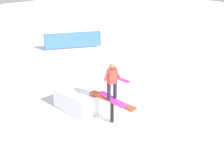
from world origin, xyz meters
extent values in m
plane|color=white|center=(0.00, 0.00, 0.00)|extent=(60.00, 60.00, 0.00)
cylinder|color=black|center=(0.00, 0.00, 0.42)|extent=(0.14, 0.14, 0.85)
cube|color=#A53F1E|center=(0.00, 0.00, 0.89)|extent=(2.13, 0.44, 0.08)
cube|color=white|center=(-1.66, -0.13, 0.39)|extent=(1.91, 1.63, 0.78)
cube|color=#D02898|center=(0.00, 0.00, 0.94)|extent=(1.57, 0.50, 0.03)
cylinder|color=#201A2D|center=(-0.02, -0.13, 1.26)|extent=(0.14, 0.14, 0.60)
cylinder|color=#201A2D|center=(0.02, 0.13, 1.26)|extent=(0.14, 0.14, 0.60)
cube|color=red|center=(0.00, 0.00, 1.82)|extent=(0.25, 0.36, 0.52)
cylinder|color=red|center=(-0.03, -0.21, 1.94)|extent=(0.12, 0.27, 0.47)
cylinder|color=red|center=(0.03, 0.21, 1.94)|extent=(0.12, 0.27, 0.47)
sphere|color=brown|center=(0.00, 0.00, 2.19)|extent=(0.21, 0.21, 0.21)
cube|color=#D72D8E|center=(-2.97, 3.08, 0.01)|extent=(1.38, 0.31, 0.02)
cylinder|color=blue|center=(-7.91, 5.92, 0.55)|extent=(0.06, 0.06, 1.10)
cylinder|color=blue|center=(-9.53, 2.72, 0.55)|extent=(0.06, 0.06, 1.10)
cube|color=blue|center=(-8.72, 4.32, 0.61)|extent=(1.63, 3.20, 0.99)
camera|label=1|loc=(7.56, -6.65, 5.81)|focal=50.00mm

